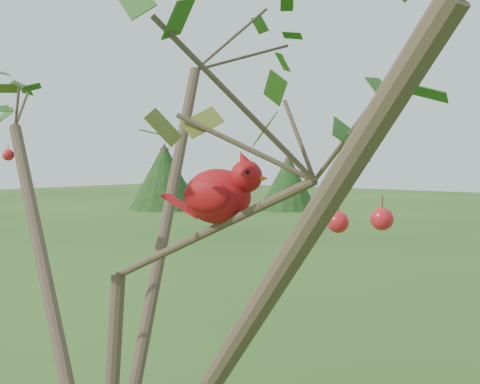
# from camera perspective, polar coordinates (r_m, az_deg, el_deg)

# --- Properties ---
(crabapple_tree) EXTENTS (2.35, 2.05, 2.95)m
(crabapple_tree) POSITION_cam_1_polar(r_m,az_deg,el_deg) (1.38, -13.54, -1.80)
(crabapple_tree) COLOR #423223
(crabapple_tree) RESTS_ON ground
(cardinal) EXTENTS (0.23, 0.14, 0.17)m
(cardinal) POSITION_cam_1_polar(r_m,az_deg,el_deg) (1.23, -1.81, -0.14)
(cardinal) COLOR #A30D14
(cardinal) RESTS_ON ground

